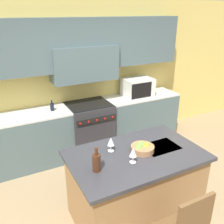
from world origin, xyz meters
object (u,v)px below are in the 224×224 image
wine_glass_far (111,142)px  range_stove (90,127)px  fruit_bowl (142,148)px  oil_bottle_on_counter (52,107)px  wine_bottle (97,162)px  microwave (138,87)px  wine_glass_near (133,153)px

wine_glass_far → range_stove: bearing=77.2°
fruit_bowl → oil_bottle_on_counter: bearing=109.3°
wine_bottle → fruit_bowl: bearing=9.9°
range_stove → wine_bottle: 2.07m
microwave → oil_bottle_on_counter: (-1.70, 0.00, -0.11)m
wine_glass_near → microwave: bearing=56.1°
wine_glass_far → fruit_bowl: wine_glass_far is taller
wine_bottle → wine_glass_far: (0.32, 0.29, 0.02)m
wine_glass_near → range_stove: bearing=82.5°
fruit_bowl → oil_bottle_on_counter: oil_bottle_on_counter is taller
microwave → fruit_bowl: (-1.07, -1.79, -0.14)m
range_stove → wine_bottle: wine_bottle is taller
wine_glass_far → wine_glass_near: bearing=-71.7°
range_stove → wine_glass_near: (-0.25, -1.92, 0.58)m
wine_glass_far → fruit_bowl: 0.39m
range_stove → wine_glass_far: 1.73m
microwave → fruit_bowl: bearing=-121.0°
wine_glass_far → fruit_bowl: (0.33, -0.18, -0.08)m
fruit_bowl → wine_bottle: bearing=-170.1°
wine_glass_near → fruit_bowl: size_ratio=0.64×
oil_bottle_on_counter → fruit_bowl: bearing=-70.7°
wine_bottle → wine_glass_near: bearing=-4.9°
range_stove → fruit_bowl: fruit_bowl is taller
range_stove → oil_bottle_on_counter: 0.84m
wine_bottle → microwave: bearing=47.8°
range_stove → wine_glass_near: size_ratio=5.25×
wine_bottle → wine_glass_near: 0.43m
fruit_bowl → range_stove: bearing=89.1°
wine_glass_near → fruit_bowl: wine_glass_near is taller
wine_glass_near → wine_glass_far: size_ratio=1.00×
range_stove → microwave: 1.22m
wine_glass_far → fruit_bowl: size_ratio=0.64×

